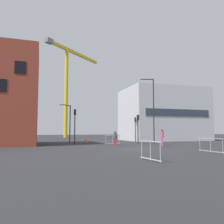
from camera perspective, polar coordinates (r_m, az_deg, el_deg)
ground at (r=20.73m, az=6.23°, el=-9.17°), size 160.00×160.00×0.00m
office_block at (r=41.09m, az=12.50°, el=-0.71°), size 13.34×9.58×8.83m
construction_crane at (r=60.33m, az=-10.87°, el=8.79°), size 15.74×14.54×23.01m
streetlamp_tall at (r=30.15m, az=9.88°, el=1.65°), size 2.05×0.52×8.42m
streetlamp_short at (r=31.16m, az=-10.78°, el=-1.73°), size 1.61×1.67×5.09m
traffic_light_island at (r=28.79m, az=-9.21°, el=-2.18°), size 0.32×0.39×4.29m
traffic_light_corner at (r=29.16m, az=6.48°, el=-3.02°), size 0.37×0.37×3.64m
traffic_light_verge at (r=34.24m, az=5.81°, el=-3.27°), size 0.33×0.39×3.65m
pedestrian_walking at (r=25.44m, az=0.77°, el=-6.20°), size 0.34×0.34×1.65m
pedestrian_waiting at (r=25.08m, az=12.33°, el=-5.86°), size 0.34×0.34×1.83m
safety_barrier_right_run at (r=27.94m, az=0.17°, el=-6.89°), size 1.89×0.21×1.08m
safety_barrier_rear at (r=12.75m, az=9.53°, el=-9.40°), size 0.26×2.03×1.08m
safety_barrier_left_run at (r=18.80m, az=23.29°, el=-7.55°), size 0.17×2.53×1.08m
traffic_cone_by_barrier at (r=31.41m, az=-6.55°, el=-7.05°), size 0.69×0.69×0.70m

